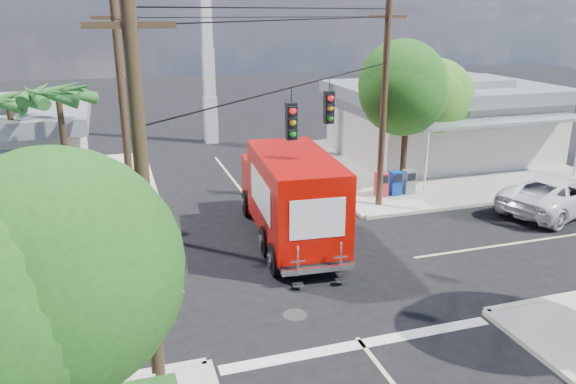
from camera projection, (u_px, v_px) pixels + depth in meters
name	position (u px, v px, depth m)	size (l,w,h in m)	color
ground	(306.00, 273.00, 18.44)	(120.00, 120.00, 0.00)	black
sidewalk_ne	(424.00, 163.00, 31.43)	(14.12, 14.12, 0.14)	#A7A196
road_markings	(323.00, 294.00, 17.11)	(32.00, 32.00, 0.01)	beige
building_ne	(442.00, 119.00, 32.18)	(11.80, 10.20, 4.50)	beige
radio_tower	(208.00, 54.00, 34.96)	(0.80, 0.80, 17.00)	silver
tree_sw_front	(33.00, 290.00, 8.25)	(3.88, 3.78, 6.03)	#422D1C
tree_ne_front	(409.00, 91.00, 25.18)	(4.21, 4.14, 6.66)	#422D1C
tree_ne_back	(432.00, 95.00, 28.10)	(3.77, 3.66, 5.82)	#422D1C
palm_nw_front	(58.00, 98.00, 21.51)	(3.01, 3.08, 5.59)	#422D1C
palm_nw_back	(8.00, 104.00, 22.40)	(3.01, 3.08, 5.19)	#422D1C
utility_poles	(245.00, 127.00, 17.99)	(12.00, 10.68, 9.00)	#473321
vending_boxes	(395.00, 183.00, 25.73)	(1.90, 0.50, 1.10)	red
delivery_truck	(290.00, 196.00, 20.61)	(3.10, 8.14, 3.45)	black
parked_car	(558.00, 194.00, 23.83)	(2.67, 5.79, 1.61)	silver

